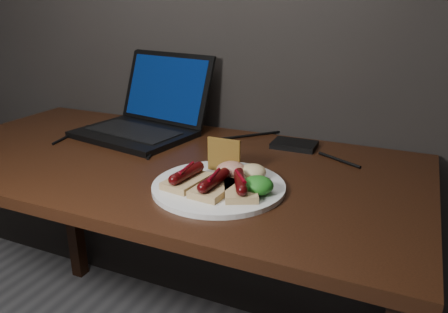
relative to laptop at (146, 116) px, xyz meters
name	(u,v)px	position (x,y,z in m)	size (l,w,h in m)	color
desk	(162,189)	(0.18, -0.20, -0.14)	(1.40, 0.70, 0.75)	#351A0D
laptop	(146,116)	(0.00, 0.00, 0.00)	(0.40, 0.39, 0.25)	black
hard_drive	(294,145)	(0.49, 0.05, -0.05)	(0.13, 0.09, 0.02)	black
desk_cables	(191,142)	(0.19, -0.04, -0.05)	(0.91, 0.41, 0.01)	black
plate	(219,186)	(0.41, -0.31, -0.05)	(0.31, 0.31, 0.01)	silver
bread_sausage_left	(187,178)	(0.34, -0.35, -0.02)	(0.09, 0.12, 0.04)	#DBB380
bread_sausage_center	(214,185)	(0.42, -0.36, -0.02)	(0.08, 0.12, 0.04)	#DBB380
bread_sausage_right	(240,186)	(0.47, -0.34, -0.02)	(0.11, 0.13, 0.04)	#DBB380
crispbread	(224,155)	(0.39, -0.24, 0.00)	(0.09, 0.01, 0.09)	olive
salad_greens	(258,185)	(0.51, -0.33, -0.02)	(0.07, 0.07, 0.04)	#216113
salsa_mound	(231,170)	(0.42, -0.27, -0.02)	(0.07, 0.07, 0.04)	maroon
coleslaw_mound	(253,172)	(0.47, -0.25, -0.02)	(0.06, 0.06, 0.04)	beige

